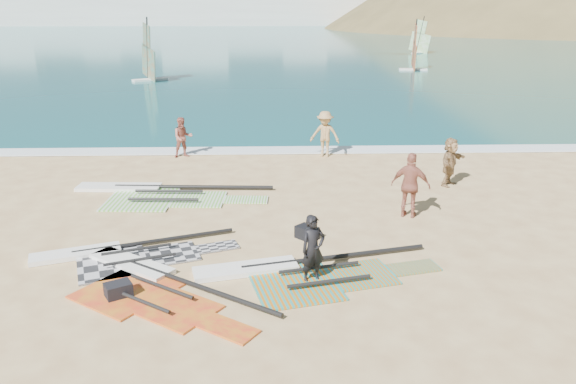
{
  "coord_description": "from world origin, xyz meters",
  "views": [
    {
      "loc": [
        0.38,
        -10.36,
        5.85
      ],
      "look_at": [
        0.83,
        4.0,
        1.0
      ],
      "focal_mm": 35.0,
      "sensor_mm": 36.0,
      "label": 1
    }
  ],
  "objects_px": {
    "person_wetsuit": "(313,249)",
    "beachgoer_mid": "(325,134)",
    "beachgoer_left": "(183,137)",
    "beachgoer_right": "(450,162)",
    "rig_red": "(149,284)",
    "rig_green": "(154,193)",
    "gear_bag_far": "(307,233)",
    "gear_bag_near": "(118,291)",
    "rig_orange": "(299,273)",
    "rig_grey": "(119,255)",
    "beachgoer_back": "(411,185)"
  },
  "relations": [
    {
      "from": "person_wetsuit",
      "to": "beachgoer_mid",
      "type": "height_order",
      "value": "beachgoer_mid"
    },
    {
      "from": "beachgoer_left",
      "to": "beachgoer_right",
      "type": "bearing_deg",
      "value": -41.89
    },
    {
      "from": "rig_red",
      "to": "beachgoer_left",
      "type": "distance_m",
      "value": 10.92
    },
    {
      "from": "person_wetsuit",
      "to": "beachgoer_right",
      "type": "height_order",
      "value": "beachgoer_right"
    },
    {
      "from": "rig_red",
      "to": "beachgoer_mid",
      "type": "relative_size",
      "value": 2.52
    },
    {
      "from": "rig_green",
      "to": "beachgoer_left",
      "type": "xyz_separation_m",
      "value": [
        0.28,
        4.68,
        0.75
      ]
    },
    {
      "from": "rig_red",
      "to": "gear_bag_far",
      "type": "relative_size",
      "value": 8.34
    },
    {
      "from": "gear_bag_near",
      "to": "beachgoer_mid",
      "type": "relative_size",
      "value": 0.29
    },
    {
      "from": "beachgoer_left",
      "to": "rig_green",
      "type": "bearing_deg",
      "value": -112.53
    },
    {
      "from": "rig_orange",
      "to": "gear_bag_near",
      "type": "xyz_separation_m",
      "value": [
        -3.81,
        -0.93,
        0.12
      ]
    },
    {
      "from": "gear_bag_near",
      "to": "beachgoer_left",
      "type": "bearing_deg",
      "value": 91.41
    },
    {
      "from": "rig_grey",
      "to": "gear_bag_far",
      "type": "height_order",
      "value": "gear_bag_far"
    },
    {
      "from": "rig_green",
      "to": "gear_bag_near",
      "type": "xyz_separation_m",
      "value": [
        0.56,
        -6.67,
        0.12
      ]
    },
    {
      "from": "rig_red",
      "to": "beachgoer_right",
      "type": "height_order",
      "value": "beachgoer_right"
    },
    {
      "from": "beachgoer_left",
      "to": "rig_orange",
      "type": "bearing_deg",
      "value": -87.72
    },
    {
      "from": "rig_red",
      "to": "beachgoer_mid",
      "type": "distance_m",
      "value": 11.83
    },
    {
      "from": "rig_red",
      "to": "person_wetsuit",
      "type": "distance_m",
      "value": 3.64
    },
    {
      "from": "beachgoer_back",
      "to": "gear_bag_near",
      "type": "bearing_deg",
      "value": 56.25
    },
    {
      "from": "rig_grey",
      "to": "beachgoer_right",
      "type": "xyz_separation_m",
      "value": [
        9.7,
        5.37,
        0.77
      ]
    },
    {
      "from": "rig_grey",
      "to": "rig_red",
      "type": "height_order",
      "value": "rig_red"
    },
    {
      "from": "rig_grey",
      "to": "beachgoer_right",
      "type": "distance_m",
      "value": 11.11
    },
    {
      "from": "rig_green",
      "to": "gear_bag_far",
      "type": "relative_size",
      "value": 11.71
    },
    {
      "from": "person_wetsuit",
      "to": "beachgoer_right",
      "type": "xyz_separation_m",
      "value": [
        5.09,
        6.78,
        0.04
      ]
    },
    {
      "from": "rig_orange",
      "to": "rig_red",
      "type": "bearing_deg",
      "value": 174.0
    },
    {
      "from": "gear_bag_near",
      "to": "rig_orange",
      "type": "bearing_deg",
      "value": 13.69
    },
    {
      "from": "beachgoer_mid",
      "to": "beachgoer_right",
      "type": "xyz_separation_m",
      "value": [
        3.83,
        -3.88,
        -0.1
      ]
    },
    {
      "from": "rig_grey",
      "to": "beachgoer_mid",
      "type": "xyz_separation_m",
      "value": [
        5.86,
        9.25,
        0.87
      ]
    },
    {
      "from": "beachgoer_right",
      "to": "person_wetsuit",
      "type": "bearing_deg",
      "value": -177.11
    },
    {
      "from": "rig_grey",
      "to": "person_wetsuit",
      "type": "height_order",
      "value": "person_wetsuit"
    },
    {
      "from": "beachgoer_mid",
      "to": "person_wetsuit",
      "type": "bearing_deg",
      "value": -79.09
    },
    {
      "from": "rig_red",
      "to": "beachgoer_right",
      "type": "distance_m",
      "value": 11.09
    },
    {
      "from": "gear_bag_near",
      "to": "beachgoer_right",
      "type": "height_order",
      "value": "beachgoer_right"
    },
    {
      "from": "rig_orange",
      "to": "rig_red",
      "type": "relative_size",
      "value": 1.25
    },
    {
      "from": "rig_grey",
      "to": "rig_green",
      "type": "distance_m",
      "value": 4.66
    },
    {
      "from": "person_wetsuit",
      "to": "beachgoer_left",
      "type": "xyz_separation_m",
      "value": [
        -4.38,
        10.76,
        0.02
      ]
    },
    {
      "from": "rig_grey",
      "to": "beachgoer_left",
      "type": "xyz_separation_m",
      "value": [
        0.22,
        9.34,
        0.75
      ]
    },
    {
      "from": "rig_red",
      "to": "beachgoer_back",
      "type": "bearing_deg",
      "value": 66.36
    },
    {
      "from": "rig_green",
      "to": "person_wetsuit",
      "type": "bearing_deg",
      "value": -49.36
    },
    {
      "from": "beachgoer_mid",
      "to": "beachgoer_back",
      "type": "height_order",
      "value": "beachgoer_back"
    },
    {
      "from": "rig_orange",
      "to": "beachgoer_left",
      "type": "height_order",
      "value": "beachgoer_left"
    },
    {
      "from": "rig_red",
      "to": "person_wetsuit",
      "type": "relative_size",
      "value": 2.96
    },
    {
      "from": "beachgoer_right",
      "to": "beachgoer_left",
      "type": "bearing_deg",
      "value": 107.04
    },
    {
      "from": "rig_grey",
      "to": "rig_red",
      "type": "xyz_separation_m",
      "value": [
        1.04,
        -1.53,
        0.0
      ]
    },
    {
      "from": "rig_orange",
      "to": "beachgoer_back",
      "type": "bearing_deg",
      "value": 33.0
    },
    {
      "from": "rig_green",
      "to": "gear_bag_far",
      "type": "height_order",
      "value": "gear_bag_far"
    },
    {
      "from": "rig_grey",
      "to": "beachgoer_right",
      "type": "relative_size",
      "value": 3.09
    },
    {
      "from": "gear_bag_near",
      "to": "beachgoer_left",
      "type": "distance_m",
      "value": 11.37
    },
    {
      "from": "gear_bag_far",
      "to": "beachgoer_right",
      "type": "bearing_deg",
      "value": 40.89
    },
    {
      "from": "rig_red",
      "to": "beachgoer_mid",
      "type": "xyz_separation_m",
      "value": [
        4.82,
        10.77,
        0.87
      ]
    },
    {
      "from": "beachgoer_right",
      "to": "gear_bag_near",
      "type": "bearing_deg",
      "value": 168.53
    }
  ]
}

